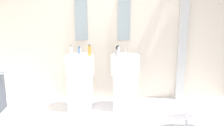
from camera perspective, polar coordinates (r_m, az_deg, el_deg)
rear_partition at (r=4.51m, az=-2.19°, el=7.61°), size 4.80×0.10×2.60m
pedestal_sink_left at (r=4.20m, az=-7.48°, el=-3.93°), size 0.48×0.48×1.04m
pedestal_sink_right at (r=4.19m, az=3.07°, el=-3.90°), size 0.48×0.48×1.04m
vanity_mirror_left at (r=4.45m, az=-7.28°, el=10.36°), size 0.22×0.03×0.78m
vanity_mirror_right at (r=4.43m, az=2.84°, el=10.43°), size 0.22×0.03×0.78m
shower_column at (r=4.62m, az=16.06°, el=4.48°), size 0.49×0.24×2.05m
lounge_chair at (r=3.46m, az=17.22°, el=-11.26°), size 1.03×1.03×0.65m
soap_bottle_white at (r=4.12m, az=-9.58°, el=2.89°), size 0.04×0.04×0.17m
soap_bottle_clear at (r=4.12m, az=1.53°, el=2.95°), size 0.04×0.04×0.16m
soap_bottle_blue at (r=4.23m, az=-7.68°, el=2.94°), size 0.05×0.05×0.13m
soap_bottle_grey at (r=4.03m, az=1.10°, el=2.51°), size 0.05×0.05×0.13m
soap_bottle_amber at (r=4.04m, az=-5.31°, el=2.91°), size 0.06×0.06×0.19m
soap_bottle_black at (r=4.14m, az=1.21°, el=2.96°), size 0.05×0.05×0.15m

